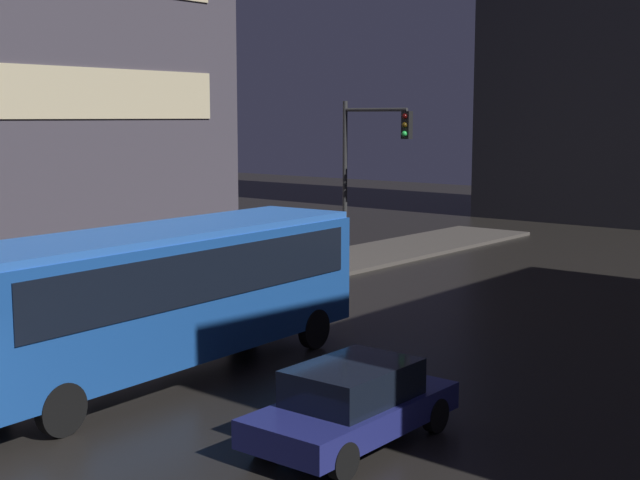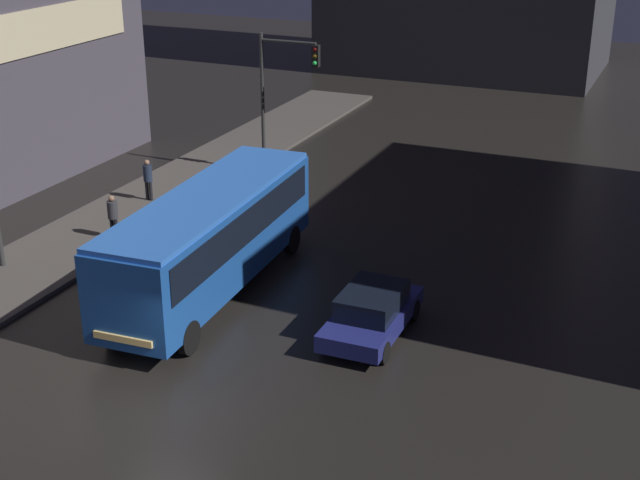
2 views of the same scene
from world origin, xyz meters
TOP-DOWN VIEW (x-y plane):
  - sidewalk_left at (-9.00, 10.00)m, footprint 4.00×48.00m
  - bus_near at (-2.45, 6.87)m, footprint 3.13×10.65m
  - car_taxi at (3.26, 6.17)m, footprint 1.95×4.24m
  - pedestrian_near at (-8.97, 13.09)m, footprint 0.45×0.45m
  - pedestrian_mid at (-7.84, 9.12)m, footprint 0.43×0.43m
  - traffic_light_main at (-5.47, 18.36)m, footprint 2.77×0.35m

SIDE VIEW (x-z plane):
  - sidewalk_left at x=-9.00m, z-range 0.00..0.15m
  - car_taxi at x=3.26m, z-range 0.02..1.46m
  - pedestrian_mid at x=-7.84m, z-range 0.30..1.93m
  - pedestrian_near at x=-8.97m, z-range 0.30..2.01m
  - bus_near at x=-2.45m, z-range 0.39..3.73m
  - traffic_light_main at x=-5.47m, z-range 1.06..7.35m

